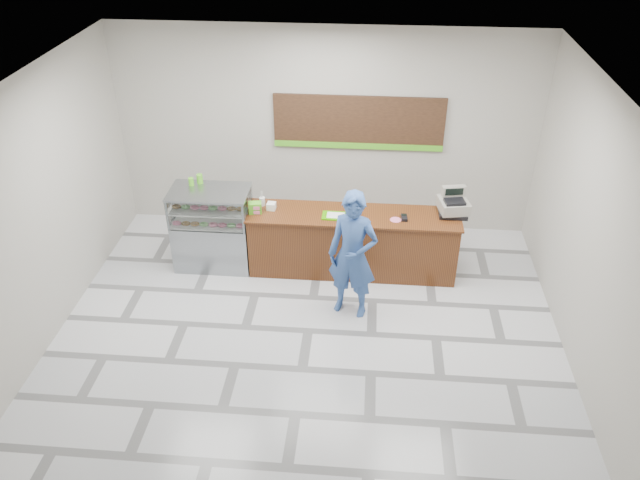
# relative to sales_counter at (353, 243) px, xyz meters

# --- Properties ---
(floor) EXTENTS (7.00, 7.00, 0.00)m
(floor) POSITION_rel_sales_counter_xyz_m (-0.55, -1.55, -0.52)
(floor) COLOR silver
(floor) RESTS_ON ground
(back_wall) EXTENTS (7.00, 0.00, 7.00)m
(back_wall) POSITION_rel_sales_counter_xyz_m (-0.55, 1.45, 1.23)
(back_wall) COLOR #B2AEA4
(back_wall) RESTS_ON floor
(ceiling) EXTENTS (7.00, 7.00, 0.00)m
(ceiling) POSITION_rel_sales_counter_xyz_m (-0.55, -1.55, 2.98)
(ceiling) COLOR silver
(ceiling) RESTS_ON back_wall
(sales_counter) EXTENTS (3.26, 0.76, 1.03)m
(sales_counter) POSITION_rel_sales_counter_xyz_m (0.00, 0.00, 0.00)
(sales_counter) COLOR #633113
(sales_counter) RESTS_ON floor
(display_case) EXTENTS (1.22, 0.72, 1.33)m
(display_case) POSITION_rel_sales_counter_xyz_m (-2.22, -0.00, 0.16)
(display_case) COLOR gray
(display_case) RESTS_ON floor
(menu_board) EXTENTS (2.80, 0.06, 0.90)m
(menu_board) POSITION_rel_sales_counter_xyz_m (-0.00, 1.41, 1.42)
(menu_board) COLOR black
(menu_board) RESTS_ON back_wall
(cash_register) EXTENTS (0.50, 0.52, 0.40)m
(cash_register) POSITION_rel_sales_counter_xyz_m (1.50, 0.16, 0.66)
(cash_register) COLOR black
(cash_register) RESTS_ON sales_counter
(card_terminal) EXTENTS (0.10, 0.18, 0.04)m
(card_terminal) POSITION_rel_sales_counter_xyz_m (0.76, -0.08, 0.54)
(card_terminal) COLOR black
(card_terminal) RESTS_ON sales_counter
(serving_tray) EXTENTS (0.37, 0.27, 0.02)m
(serving_tray) POSITION_rel_sales_counter_xyz_m (-0.29, -0.09, 0.52)
(serving_tray) COLOR #3EB100
(serving_tray) RESTS_ON sales_counter
(napkin_box) EXTENTS (0.14, 0.14, 0.11)m
(napkin_box) POSITION_rel_sales_counter_xyz_m (-1.27, 0.05, 0.57)
(napkin_box) COLOR white
(napkin_box) RESTS_ON sales_counter
(straw_cup) EXTENTS (0.09, 0.09, 0.13)m
(straw_cup) POSITION_rel_sales_counter_xyz_m (-1.43, 0.16, 0.58)
(straw_cup) COLOR silver
(straw_cup) RESTS_ON sales_counter
(promo_box) EXTENTS (0.22, 0.16, 0.18)m
(promo_box) POSITION_rel_sales_counter_xyz_m (-1.50, -0.08, 0.60)
(promo_box) COLOR #55BD22
(promo_box) RESTS_ON sales_counter
(donut_decal) EXTENTS (0.17, 0.17, 0.00)m
(donut_decal) POSITION_rel_sales_counter_xyz_m (0.63, -0.12, 0.52)
(donut_decal) COLOR pink
(donut_decal) RESTS_ON sales_counter
(green_cup_left) EXTENTS (0.08, 0.08, 0.13)m
(green_cup_left) POSITION_rel_sales_counter_xyz_m (-2.53, 0.16, 0.88)
(green_cup_left) COLOR #55BD22
(green_cup_left) RESTS_ON display_case
(green_cup_right) EXTENTS (0.09, 0.09, 0.15)m
(green_cup_right) POSITION_rel_sales_counter_xyz_m (-2.41, 0.25, 0.89)
(green_cup_right) COLOR #55BD22
(green_cup_right) RESTS_ON display_case
(customer) EXTENTS (0.80, 0.63, 1.93)m
(customer) POSITION_rel_sales_counter_xyz_m (0.03, -1.03, 0.45)
(customer) COLOR #34579D
(customer) RESTS_ON floor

